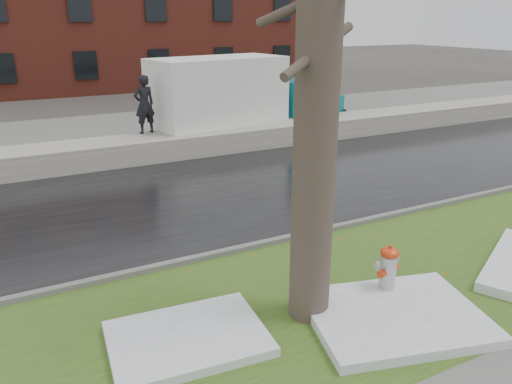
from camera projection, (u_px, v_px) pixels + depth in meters
name	position (u px, v px, depth m)	size (l,w,h in m)	color
ground	(318.00, 260.00, 9.69)	(120.00, 120.00, 0.00)	#47423D
verge	(359.00, 289.00, 8.64)	(60.00, 4.50, 0.04)	#2A4E1A
road	(224.00, 192.00, 13.46)	(60.00, 7.00, 0.03)	black
parking_lot	(141.00, 131.00, 20.59)	(60.00, 9.00, 0.03)	slate
curb	(292.00, 238.00, 10.51)	(60.00, 0.15, 0.14)	slate
snowbank	(174.00, 145.00, 16.86)	(60.00, 1.60, 0.75)	#AAA59B
brick_building	(99.00, 9.00, 34.05)	(26.00, 12.00, 10.00)	maroon
bg_tree_right	(318.00, 34.00, 35.62)	(1.40, 1.62, 6.50)	brown
fire_hydrant	(388.00, 269.00, 8.23)	(0.46, 0.42, 0.93)	#AAACB2
tree	(319.00, 57.00, 6.60)	(1.53, 1.75, 7.82)	brown
box_truck	(240.00, 96.00, 18.85)	(9.45, 3.37, 3.12)	black
worker	(144.00, 104.00, 16.59)	(0.71, 0.46, 1.94)	black
snow_patch_near	(395.00, 316.00, 7.67)	(2.60, 2.00, 0.16)	white
snow_patch_far	(188.00, 338.00, 7.16)	(2.20, 1.60, 0.14)	white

